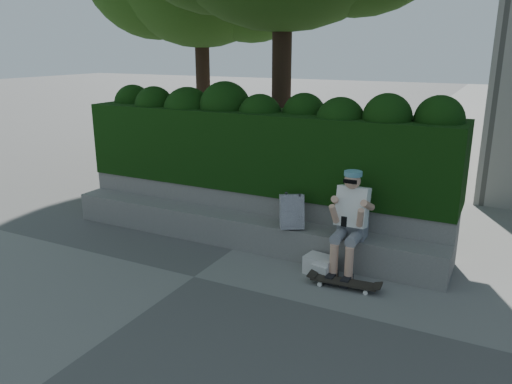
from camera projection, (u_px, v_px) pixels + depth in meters
The scene contains 8 objects.
ground at pixel (194, 277), 6.52m from camera, with size 80.00×80.00×0.00m, color slate.
bench_ledge at pixel (240, 231), 7.53m from camera, with size 6.00×0.45×0.45m, color gray.
planter_wall at pixel (254, 212), 7.89m from camera, with size 6.00×0.50×0.75m, color gray.
hedge at pixel (261, 149), 7.81m from camera, with size 6.00×1.00×1.20m, color black.
person at pixel (350, 218), 6.46m from camera, with size 0.40×0.76×1.38m.
skateboard at pixel (344, 282), 6.21m from camera, with size 0.83×0.26×0.09m.
backpack_plaid at pixel (292, 212), 6.93m from camera, with size 0.33×0.17×0.48m, color silver.
backpack_ground at pixel (320, 265), 6.58m from camera, with size 0.38×0.27×0.24m, color silver.
Camera 1 is at (3.43, -4.93, 2.89)m, focal length 35.00 mm.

